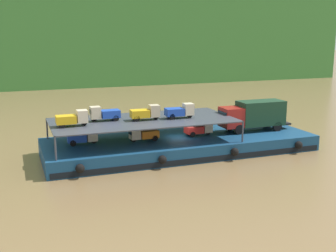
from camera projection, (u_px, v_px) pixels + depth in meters
ground_plane at (180, 152)px, 42.10m from camera, size 400.00×400.00×0.00m
cargo_barge at (180, 144)px, 41.91m from camera, size 26.30×9.30×1.50m
covered_lorry at (254, 115)px, 44.13m from camera, size 7.88×2.38×3.10m
cargo_rack at (143, 120)px, 40.07m from camera, size 17.10×7.91×2.00m
mini_truck_lower_stern at (83, 137)px, 38.96m from camera, size 2.79×1.29×1.38m
mini_truck_lower_aft at (143, 134)px, 40.12m from camera, size 2.79×1.30×1.38m
mini_truck_lower_mid at (199, 129)px, 42.32m from camera, size 2.77×1.24×1.38m
mini_truck_upper_stern at (72, 118)px, 37.11m from camera, size 2.74×1.21×1.38m
mini_truck_upper_mid at (104, 113)px, 39.39m from camera, size 2.74×1.20×1.38m
mini_truck_upper_fore at (146, 113)px, 39.79m from camera, size 2.79×1.29×1.38m
mini_truck_upper_bow at (180, 111)px, 40.66m from camera, size 2.78×1.28×1.38m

